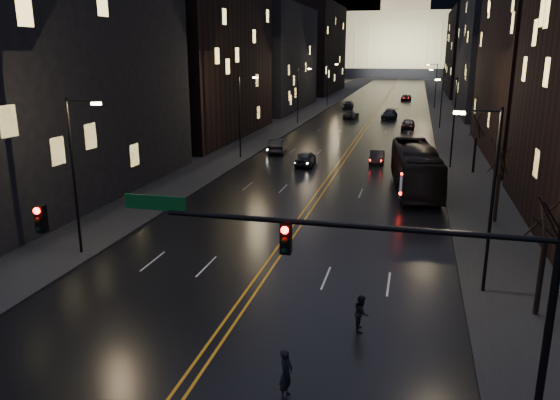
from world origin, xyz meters
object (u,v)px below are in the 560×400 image
Objects in this scene: oncoming_car_a at (306,158)px; pedestrian_b at (361,313)px; oncoming_car_b at (278,146)px; receding_car_a at (377,157)px; traffic_signal at (361,260)px; bus at (415,168)px; pedestrian_a at (286,374)px.

pedestrian_b is (8.95, -33.02, 0.01)m from oncoming_car_a.
oncoming_car_b reaches higher than receding_car_a.
oncoming_car_b is at bearing 107.29° from traffic_signal.
traffic_signal reaches higher than pedestrian_b.
oncoming_car_a is at bearing 103.69° from traffic_signal.
bus is 3.20× the size of receding_car_a.
bus is (1.68, 30.42, -3.23)m from traffic_signal.
oncoming_car_b is 3.09× the size of pedestrian_b.
receding_car_a is (7.06, 2.74, -0.09)m from oncoming_car_a.
pedestrian_a is 5.64m from pedestrian_b.
pedestrian_a is 1.12× the size of pedestrian_b.
receding_car_a is at bearing -1.70° from pedestrian_b.
pedestrian_b reaches higher than receding_car_a.
oncoming_car_a reaches higher than receding_car_a.
receding_car_a is (-3.88, 10.35, -1.18)m from bus.
bus reaches higher than receding_car_a.
pedestrian_a is (-4.00, -30.68, -0.99)m from bus.
bus reaches higher than pedestrian_b.
bus reaches higher than oncoming_car_a.
receding_car_a is at bearing 93.09° from traffic_signal.
oncoming_car_b is 1.16× the size of receding_car_a.
pedestrian_b is (2.01, 5.27, -0.09)m from pedestrian_a.
pedestrian_a reaches higher than oncoming_car_b.
oncoming_car_a is at bearing 138.95° from bus.
pedestrian_a is at bearing 154.35° from pedestrian_b.
traffic_signal is at bearing 99.34° from oncoming_car_b.
oncoming_car_b is 12.17m from receding_car_a.
traffic_signal is 39.37m from oncoming_car_a.
traffic_signal is 6.61m from pedestrian_b.
bus is 13.37m from oncoming_car_a.
pedestrian_b reaches higher than oncoming_car_a.
bus is 25.51m from pedestrian_b.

